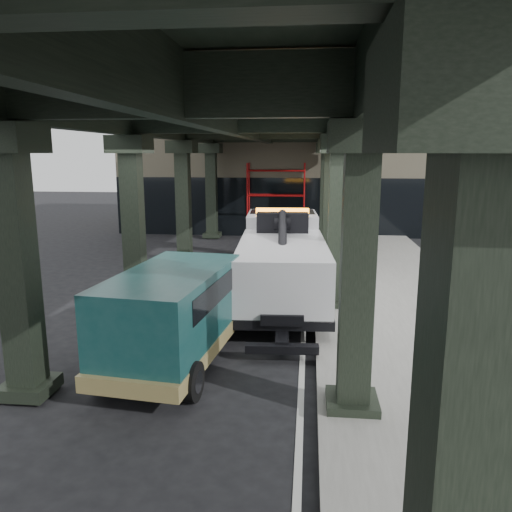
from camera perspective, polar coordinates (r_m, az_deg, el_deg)
The scene contains 8 objects.
ground at distance 13.12m, azimuth -2.08°, elevation -8.40°, with size 90.00×90.00×0.00m, color black.
sidewalk at distance 15.12m, azimuth 16.28°, elevation -5.84°, with size 5.00×40.00×0.15m, color gray.
lane_stripe at distance 14.89m, azimuth 5.55°, elevation -5.96°, with size 0.12×38.00×0.01m, color silver.
viaduct at distance 14.40m, azimuth -2.71°, elevation 15.48°, with size 7.40×32.00×6.40m.
building at distance 32.20m, azimuth 6.61°, elevation 10.70°, with size 22.00×10.00×8.00m, color #C6B793.
scaffolding at distance 27.01m, azimuth 2.32°, elevation 6.57°, with size 3.08×0.88×4.00m.
tow_truck at distance 15.58m, azimuth 3.00°, elevation 0.02°, with size 2.90×8.63×2.79m.
towed_van at distance 11.00m, azimuth -8.98°, elevation -6.34°, with size 2.56×5.36×2.10m.
Camera 1 is at (1.78, -12.20, 4.50)m, focal length 35.00 mm.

